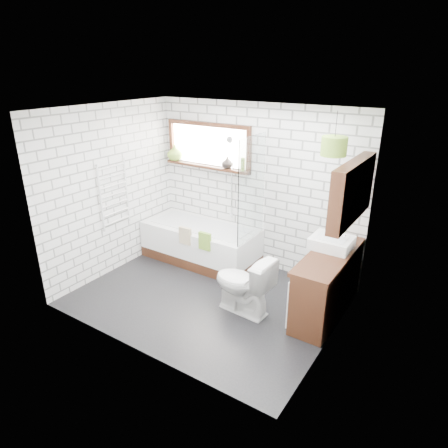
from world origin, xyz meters
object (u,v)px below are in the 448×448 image
Objects in this scene: bathtub at (201,243)px; toilet at (243,284)px; vanity at (327,284)px; pendant at (334,146)px; basin at (332,243)px.

bathtub is 2.33× the size of toilet.
vanity is at bearing -8.25° from bathtub.
bathtub is 2.74m from pendant.
pendant is at bearing 139.46° from toilet.
pendant is at bearing 128.38° from vanity.
bathtub is 1.58m from toilet.
vanity is at bearing -71.90° from basin.
vanity is 2.93× the size of basin.
pendant is (0.75, 0.76, 1.70)m from toilet.
bathtub is 2.24m from vanity.
basin is (2.16, -0.14, 0.60)m from bathtub.
vanity is 1.07m from toilet.
basin is 0.62× the size of toilet.
vanity is at bearing -51.62° from pendant.
bathtub is at bearing 176.67° from pendant.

